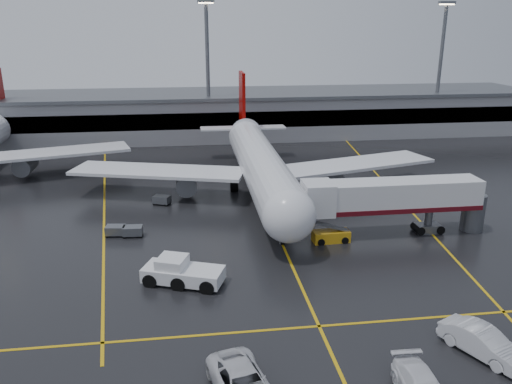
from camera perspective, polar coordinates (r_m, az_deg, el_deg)
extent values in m
plane|color=black|center=(58.15, 1.69, -3.06)|extent=(220.00, 220.00, 0.00)
cube|color=gold|center=(58.14, 1.69, -3.05)|extent=(0.25, 90.00, 0.02)
cube|color=gold|center=(38.88, 7.10, -14.72)|extent=(60.00, 0.25, 0.02)
cube|color=gold|center=(67.77, -16.67, -0.70)|extent=(9.99, 69.35, 0.02)
cube|color=gold|center=(72.08, 14.64, 0.59)|extent=(7.57, 69.64, 0.02)
cube|color=gray|center=(103.28, -2.63, 8.64)|extent=(120.00, 18.00, 8.00)
cube|color=black|center=(94.56, -2.15, 8.07)|extent=(120.00, 0.40, 3.00)
cube|color=#595B60|center=(102.66, -2.66, 11.01)|extent=(122.00, 19.00, 0.60)
cylinder|color=#595B60|center=(95.93, -5.42, 12.97)|extent=(0.70, 0.70, 25.00)
cube|color=#595B60|center=(95.65, -5.66, 20.57)|extent=(3.00, 1.20, 0.50)
cube|color=#FFE5B2|center=(95.63, -5.66, 20.39)|extent=(2.60, 0.90, 0.20)
cylinder|color=#595B60|center=(107.62, 19.90, 12.56)|extent=(0.70, 0.70, 25.00)
cube|color=#595B60|center=(107.36, 20.67, 19.29)|extent=(3.00, 1.20, 0.50)
cube|color=#FFE5B2|center=(107.35, 20.65, 19.13)|extent=(2.60, 0.90, 0.20)
cylinder|color=silver|center=(64.36, 0.58, 2.99)|extent=(5.20, 36.00, 5.20)
sphere|color=silver|center=(47.46, 3.69, -2.65)|extent=(5.20, 5.20, 5.20)
cone|color=silver|center=(84.53, -1.47, 7.08)|extent=(4.94, 8.00, 4.94)
cube|color=#880200|center=(84.71, -1.57, 10.46)|extent=(0.50, 5.50, 8.50)
cube|color=silver|center=(84.49, -1.47, 7.21)|extent=(14.00, 3.00, 0.25)
cube|color=silver|center=(66.00, -10.93, 2.33)|extent=(22.80, 11.83, 0.40)
cube|color=silver|center=(69.43, 11.03, 3.10)|extent=(22.80, 11.83, 0.40)
cylinder|color=#595B60|center=(65.31, -7.83, 1.04)|extent=(2.60, 4.50, 2.60)
cylinder|color=#595B60|center=(67.86, 8.42, 1.67)|extent=(2.60, 4.50, 2.60)
cylinder|color=#595B60|center=(51.39, 2.96, -4.81)|extent=(0.56, 0.56, 2.00)
cylinder|color=#595B60|center=(67.76, -2.47, 0.94)|extent=(0.56, 0.56, 2.00)
cylinder|color=#595B60|center=(68.59, 2.86, 1.15)|extent=(0.56, 0.56, 2.00)
cylinder|color=black|center=(51.60, 2.95, -5.37)|extent=(0.40, 1.10, 1.10)
cylinder|color=black|center=(67.89, -2.47, 0.58)|extent=(1.00, 1.40, 1.40)
cylinder|color=black|center=(68.72, 2.85, 0.80)|extent=(1.00, 1.40, 1.40)
cone|color=silver|center=(101.40, -26.80, 7.01)|extent=(4.94, 8.00, 4.94)
cube|color=silver|center=(101.37, -26.81, 7.12)|extent=(14.00, 3.00, 0.25)
cube|color=silver|center=(80.06, -22.03, 4.10)|extent=(22.80, 11.83, 0.40)
cylinder|color=#595B60|center=(80.40, -24.49, 2.80)|extent=(2.60, 4.50, 2.60)
cube|color=silver|center=(54.48, 15.34, -0.29)|extent=(18.00, 3.20, 3.00)
cube|color=#4D0911|center=(54.89, 15.22, -1.58)|extent=(18.00, 3.30, 0.50)
cube|color=silver|center=(51.89, 6.95, -0.68)|extent=(3.00, 3.40, 3.30)
cylinder|color=#595B60|center=(57.06, 18.81, -2.88)|extent=(0.80, 0.80, 3.00)
cube|color=#595B60|center=(57.43, 18.70, -3.85)|extent=(2.60, 1.60, 0.90)
cylinder|color=#595B60|center=(59.25, 23.20, -2.11)|extent=(2.40, 2.40, 4.00)
cylinder|color=black|center=(56.96, 17.71, -3.93)|extent=(0.90, 1.80, 0.90)
cylinder|color=black|center=(57.92, 19.68, -3.78)|extent=(0.90, 1.80, 0.90)
cube|color=silver|center=(44.31, -8.16, -9.10)|extent=(7.33, 4.95, 1.17)
cube|color=silver|center=(44.21, -9.40, -7.82)|extent=(3.01, 3.01, 0.97)
cube|color=black|center=(44.21, -9.40, -7.82)|extent=(2.71, 2.71, 0.88)
cylinder|color=black|center=(45.37, -11.16, -9.07)|extent=(2.21, 3.18, 1.26)
cylinder|color=black|center=(44.46, -8.14, -9.49)|extent=(2.21, 3.18, 1.26)
cylinder|color=black|center=(43.69, -4.99, -9.90)|extent=(2.21, 3.18, 1.26)
cube|color=#C88E13|center=(52.63, 8.41, -4.93)|extent=(3.82, 1.73, 1.15)
cube|color=#595B60|center=(52.21, 8.47, -3.82)|extent=(3.66, 1.10, 1.31)
cylinder|color=black|center=(52.36, 7.09, -5.30)|extent=(0.81, 1.80, 0.73)
cylinder|color=black|center=(53.12, 9.68, -5.08)|extent=(0.81, 1.80, 0.73)
imported|color=silver|center=(38.41, 24.09, -15.12)|extent=(4.41, 6.12, 1.92)
cube|color=#595B60|center=(54.80, -13.68, -4.23)|extent=(2.06, 1.39, 0.90)
cylinder|color=black|center=(54.65, -14.55, -4.89)|extent=(0.40, 0.20, 0.40)
cylinder|color=black|center=(54.40, -12.88, -4.87)|extent=(0.40, 0.20, 0.40)
cylinder|color=black|center=(55.56, -14.39, -4.49)|extent=(0.40, 0.20, 0.40)
cylinder|color=black|center=(55.31, -12.75, -4.47)|extent=(0.40, 0.20, 0.40)
cube|color=#595B60|center=(55.39, -15.49, -4.13)|extent=(2.13, 1.52, 0.90)
cylinder|color=black|center=(55.32, -16.37, -4.77)|extent=(0.40, 0.20, 0.40)
cylinder|color=black|center=(54.92, -14.76, -4.79)|extent=(0.40, 0.20, 0.40)
cylinder|color=black|center=(56.21, -16.12, -4.37)|extent=(0.40, 0.20, 0.40)
cylinder|color=black|center=(55.82, -14.53, -4.39)|extent=(0.40, 0.20, 0.40)
cube|color=#595B60|center=(63.72, -10.54, -0.82)|extent=(2.35, 1.99, 0.90)
cylinder|color=black|center=(63.81, -11.36, -1.29)|extent=(0.40, 0.20, 0.40)
cylinder|color=black|center=(63.11, -10.06, -1.43)|extent=(0.40, 0.20, 0.40)
cylinder|color=black|center=(64.64, -10.96, -1.01)|extent=(0.40, 0.20, 0.40)
cylinder|color=black|center=(63.96, -9.67, -1.14)|extent=(0.40, 0.20, 0.40)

